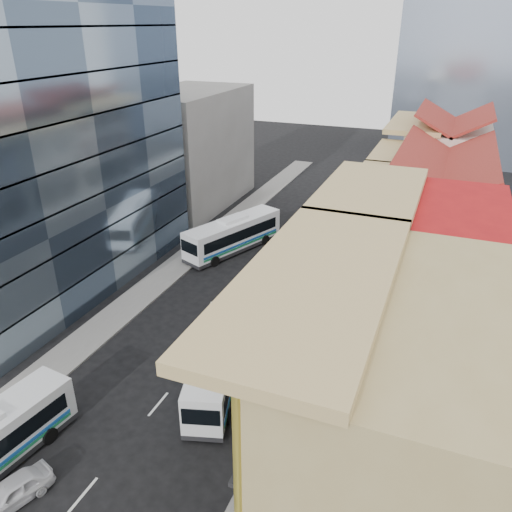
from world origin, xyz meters
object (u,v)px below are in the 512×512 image
at_px(bus_left_far, 233,234).
at_px(sedan_left, 11,492).
at_px(bus_right, 216,362).
at_px(office_tower, 31,110).
at_px(shophouse_tan, 396,425).

bearing_deg(bus_left_far, sedan_left, -64.25).
bearing_deg(bus_right, office_tower, 141.19).
xyz_separation_m(office_tower, bus_right, (19.51, -7.91, -13.32)).
relative_size(shophouse_tan, bus_right, 1.34).
relative_size(office_tower, bus_right, 2.87).
height_order(bus_right, sedan_left, bus_right).
distance_m(bus_right, sedan_left, 12.89).
relative_size(shophouse_tan, bus_left_far, 1.23).
relative_size(bus_left_far, bus_right, 1.09).
bearing_deg(bus_right, shophouse_tan, -44.70).
bearing_deg(shophouse_tan, bus_right, 152.06).
xyz_separation_m(office_tower, sedan_left, (14.13, -19.57, -14.33)).
bearing_deg(shophouse_tan, sedan_left, -161.71).
distance_m(shophouse_tan, bus_right, 13.70).
relative_size(office_tower, sedan_left, 7.57).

